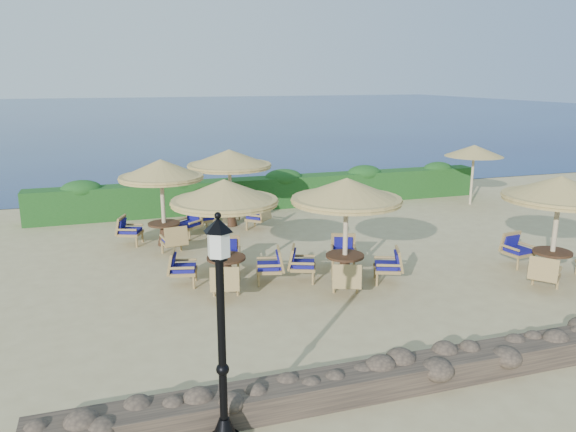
{
  "coord_description": "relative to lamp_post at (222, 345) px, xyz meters",
  "views": [
    {
      "loc": [
        -6.08,
        -13.57,
        5.04
      ],
      "look_at": [
        -1.44,
        0.67,
        1.3
      ],
      "focal_mm": 35.0,
      "sensor_mm": 36.0,
      "label": 1
    }
  ],
  "objects": [
    {
      "name": "stone_wall",
      "position": [
        4.8,
        0.6,
        -1.33
      ],
      "size": [
        15.0,
        0.65,
        0.44
      ],
      "primitive_type": "cube",
      "color": "brown",
      "rests_on": "ground"
    },
    {
      "name": "ground",
      "position": [
        4.8,
        6.8,
        -1.55
      ],
      "size": [
        120.0,
        120.0,
        0.0
      ],
      "primitive_type": "plane",
      "color": "tan",
      "rests_on": "ground"
    },
    {
      "name": "lamp_post",
      "position": [
        0.0,
        0.0,
        0.0
      ],
      "size": [
        0.44,
        0.44,
        3.31
      ],
      "color": "black",
      "rests_on": "ground"
    },
    {
      "name": "cafe_set_0",
      "position": [
        1.35,
        6.24,
        0.22
      ],
      "size": [
        2.89,
        2.89,
        2.65
      ],
      "color": "beige",
      "rests_on": "ground"
    },
    {
      "name": "cafe_set_4",
      "position": [
        2.66,
        11.7,
        0.37
      ],
      "size": [
        2.88,
        2.88,
        2.65
      ],
      "color": "beige",
      "rests_on": "ground"
    },
    {
      "name": "hedge",
      "position": [
        4.8,
        14.0,
        -0.95
      ],
      "size": [
        18.0,
        0.9,
        1.2
      ],
      "primitive_type": "cube",
      "color": "#144015",
      "rests_on": "ground"
    },
    {
      "name": "extra_parasol",
      "position": [
        12.6,
        12.0,
        0.62
      ],
      "size": [
        2.3,
        2.3,
        2.41
      ],
      "color": "beige",
      "rests_on": "ground"
    },
    {
      "name": "sea",
      "position": [
        4.8,
        76.8,
        -1.55
      ],
      "size": [
        160.0,
        160.0,
        0.0
      ],
      "primitive_type": "plane",
      "color": "#0B1A47",
      "rests_on": "ground"
    },
    {
      "name": "cafe_set_1",
      "position": [
        4.22,
        5.49,
        0.26
      ],
      "size": [
        2.86,
        2.86,
        2.65
      ],
      "color": "beige",
      "rests_on": "ground"
    },
    {
      "name": "cafe_set_2",
      "position": [
        9.37,
        4.11,
        0.35
      ],
      "size": [
        2.82,
        2.83,
        2.65
      ],
      "color": "beige",
      "rests_on": "ground"
    },
    {
      "name": "cafe_set_3",
      "position": [
        0.24,
        10.09,
        0.29
      ],
      "size": [
        2.74,
        2.71,
        2.65
      ],
      "color": "beige",
      "rests_on": "ground"
    }
  ]
}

